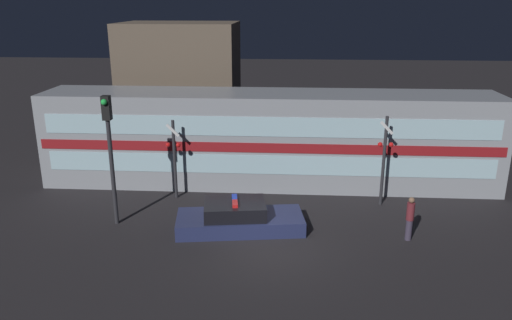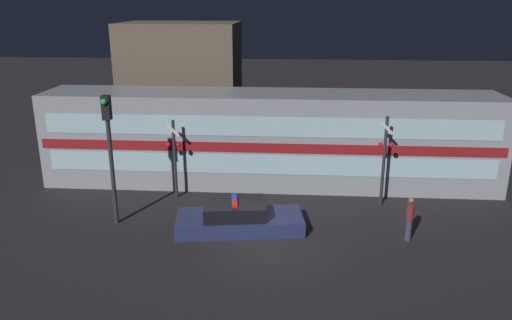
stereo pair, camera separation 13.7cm
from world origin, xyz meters
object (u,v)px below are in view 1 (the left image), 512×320
(police_car, at_px, (239,218))
(crossing_signal_near, at_px, (384,158))
(train, at_px, (269,139))
(traffic_light_corner, at_px, (110,144))
(pedestrian, at_px, (410,218))

(police_car, relative_size, crossing_signal_near, 1.29)
(police_car, bearing_deg, train, 72.10)
(train, relative_size, police_car, 4.18)
(police_car, relative_size, traffic_light_corner, 0.99)
(train, distance_m, crossing_signal_near, 5.51)
(train, relative_size, traffic_light_corner, 4.13)
(traffic_light_corner, bearing_deg, train, 41.39)
(pedestrian, bearing_deg, crossing_signal_near, 97.74)
(pedestrian, distance_m, crossing_signal_near, 3.54)
(police_car, distance_m, traffic_light_corner, 5.61)
(pedestrian, xyz_separation_m, traffic_light_corner, (-11.13, 0.66, 2.41))
(police_car, distance_m, crossing_signal_near, 6.70)
(train, xyz_separation_m, pedestrian, (5.36, -5.75, -1.32))
(train, height_order, traffic_light_corner, traffic_light_corner)
(police_car, height_order, crossing_signal_near, crossing_signal_near)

